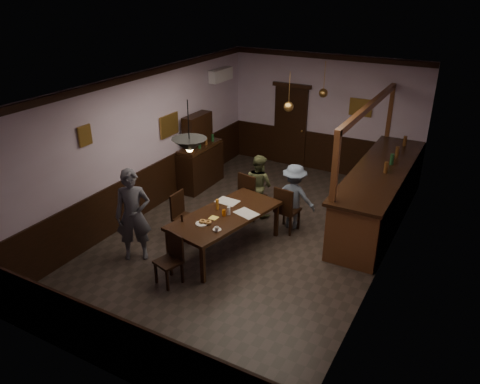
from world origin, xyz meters
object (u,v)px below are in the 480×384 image
Objects in this scene: sideboard at (200,158)px; pendant_iron at (189,145)px; chair_side at (182,214)px; chair_near at (171,257)px; person_seated_right at (294,196)px; person_seated_left at (259,185)px; pendant_brass_far at (323,93)px; chair_far_left at (250,194)px; person_standing at (133,215)px; coffee_cup at (217,229)px; soda_can at (224,213)px; bar_counter at (380,191)px; pendant_brass_mid at (289,107)px; dining_table at (225,217)px; chair_far_right at (286,208)px.

pendant_iron is at bearing -58.43° from sideboard.
sideboard reaches higher than chair_side.
person_seated_right is at bearing 85.05° from chair_near.
person_seated_left is 0.75× the size of sideboard.
pendant_brass_far is at bearing -21.30° from chair_side.
chair_far_left is 2.60m from person_standing.
sideboard is at bearing -14.86° from chair_far_left.
sideboard reaches higher than person_standing.
coffee_cup is 0.58m from soda_can.
chair_near is at bearing -113.04° from coffee_cup.
bar_counter is (4.20, 0.39, -0.09)m from sideboard.
chair_near is 0.51× the size of person_standing.
chair_near is 1.12m from person_standing.
coffee_cup is (1.15, -0.60, 0.28)m from chair_side.
sideboard is 2.20× the size of pendant_brass_mid.
chair_side is 1.10m from person_standing.
dining_table is 3.42m from bar_counter.
chair_far_right is 2.95m from person_standing.
chair_near is (-0.27, -1.30, -0.20)m from dining_table.
person_seated_left is at bearing -133.12° from pendant_brass_mid.
person_seated_right is 0.31× the size of bar_counter.
person_standing is at bearing 54.05° from chair_far_right.
soda_can is 1.64m from pendant_iron.
person_seated_left reaches higher than coffee_cup.
sideboard is 2.81m from pendant_brass_mid.
sideboard reaches higher than chair_far_left.
person_seated_right is at bearing -139.88° from bar_counter.
chair_far_right is at bearing 60.91° from soda_can.
pendant_brass_far is at bearing -85.79° from person_seated_right.
coffee_cup is 0.10× the size of pendant_brass_mid.
chair_near is at bearing 105.40° from person_seated_left.
person_seated_left is 1.74m from pendant_brass_mid.
bar_counter is (2.18, 2.63, -0.07)m from dining_table.
dining_table is 1.34m from chair_near.
chair_far_right is 1.03× the size of chair_side.
bar_counter is 2.59m from pendant_brass_mid.
pendant_brass_far is (1.77, 4.55, 1.44)m from person_standing.
pendant_brass_far is at bearing 82.32° from pendant_brass_mid.
soda_can is 0.15× the size of pendant_brass_far.
chair_near is at bearing -151.05° from chair_side.
soda_can is at bearing 75.35° from pendant_iron.
chair_near is (-0.97, -2.45, -0.05)m from chair_far_right.
chair_near is 0.88m from coffee_cup.
chair_side is at bearing 135.99° from pendant_iron.
person_standing is 5.03m from bar_counter.
chair_far_right is at bearing 11.58° from person_standing.
person_seated_right is (0.05, 0.28, 0.14)m from chair_far_right.
soda_can is at bearing -48.64° from sideboard.
person_standing reaches higher than person_seated_right.
sideboard reaches higher than soda_can.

